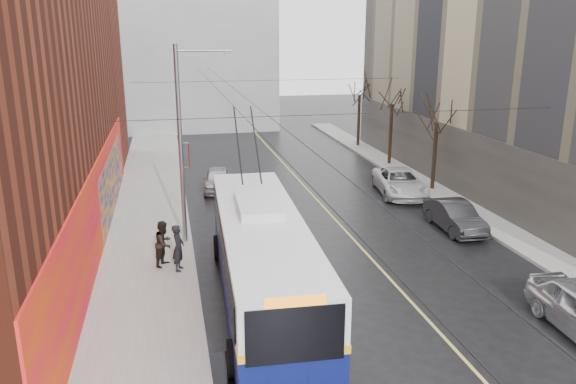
# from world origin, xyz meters

# --- Properties ---
(ground) EXTENTS (140.00, 140.00, 0.00)m
(ground) POSITION_xyz_m (0.00, 0.00, 0.00)
(ground) COLOR black
(ground) RESTS_ON ground
(sidewalk_left) EXTENTS (4.00, 60.00, 0.15)m
(sidewalk_left) POSITION_xyz_m (-8.00, 12.00, 0.07)
(sidewalk_left) COLOR gray
(sidewalk_left) RESTS_ON ground
(sidewalk_right) EXTENTS (2.00, 60.00, 0.15)m
(sidewalk_right) POSITION_xyz_m (9.00, 12.00, 0.07)
(sidewalk_right) COLOR gray
(sidewalk_right) RESTS_ON ground
(lane_line) EXTENTS (0.12, 50.00, 0.01)m
(lane_line) POSITION_xyz_m (1.50, 14.00, 0.00)
(lane_line) COLOR #BFB74C
(lane_line) RESTS_ON ground
(building_far) EXTENTS (20.50, 12.10, 18.00)m
(building_far) POSITION_xyz_m (-6.00, 44.99, 9.02)
(building_far) COLOR gray
(building_far) RESTS_ON ground
(streetlight_pole) EXTENTS (2.65, 0.60, 9.00)m
(streetlight_pole) POSITION_xyz_m (-6.14, 10.00, 4.85)
(streetlight_pole) COLOR slate
(streetlight_pole) RESTS_ON ground
(catenary_wires) EXTENTS (18.00, 60.00, 0.22)m
(catenary_wires) POSITION_xyz_m (-2.54, 14.77, 6.25)
(catenary_wires) COLOR black
(tree_near) EXTENTS (3.20, 3.20, 6.40)m
(tree_near) POSITION_xyz_m (9.00, 16.00, 4.98)
(tree_near) COLOR black
(tree_near) RESTS_ON ground
(tree_mid) EXTENTS (3.20, 3.20, 6.68)m
(tree_mid) POSITION_xyz_m (9.00, 23.00, 5.25)
(tree_mid) COLOR black
(tree_mid) RESTS_ON ground
(tree_far) EXTENTS (3.20, 3.20, 6.57)m
(tree_far) POSITION_xyz_m (9.00, 30.00, 5.14)
(tree_far) COLOR black
(tree_far) RESTS_ON ground
(puddle) EXTENTS (2.45, 3.17, 0.01)m
(puddle) POSITION_xyz_m (-5.66, -1.08, 0.00)
(puddle) COLOR black
(puddle) RESTS_ON ground
(pigeons_flying) EXTENTS (2.40, 2.79, 2.53)m
(pigeons_flying) POSITION_xyz_m (-3.01, 9.74, 7.23)
(pigeons_flying) COLOR slate
(trolleybus) EXTENTS (3.54, 13.37, 6.28)m
(trolleybus) POSITION_xyz_m (-3.79, 3.51, 1.75)
(trolleybus) COLOR #0A1151
(trolleybus) RESTS_ON ground
(parked_car_b) EXTENTS (1.63, 4.40, 1.44)m
(parked_car_b) POSITION_xyz_m (6.79, 9.11, 0.72)
(parked_car_b) COLOR #2B2A2D
(parked_car_b) RESTS_ON ground
(parked_car_c) EXTENTS (3.31, 5.76, 1.51)m
(parked_car_c) POSITION_xyz_m (6.66, 15.64, 0.76)
(parked_car_c) COLOR silver
(parked_car_c) RESTS_ON ground
(following_car) EXTENTS (2.09, 4.22, 1.38)m
(following_car) POSITION_xyz_m (-3.98, 18.90, 0.69)
(following_car) COLOR #B4B4B9
(following_car) RESTS_ON ground
(pedestrian_a) EXTENTS (0.62, 0.79, 1.93)m
(pedestrian_a) POSITION_xyz_m (-6.67, 6.72, 1.11)
(pedestrian_a) COLOR black
(pedestrian_a) RESTS_ON sidewalk_left
(pedestrian_b) EXTENTS (1.09, 1.17, 1.92)m
(pedestrian_b) POSITION_xyz_m (-7.23, 7.34, 1.11)
(pedestrian_b) COLOR black
(pedestrian_b) RESTS_ON sidewalk_left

